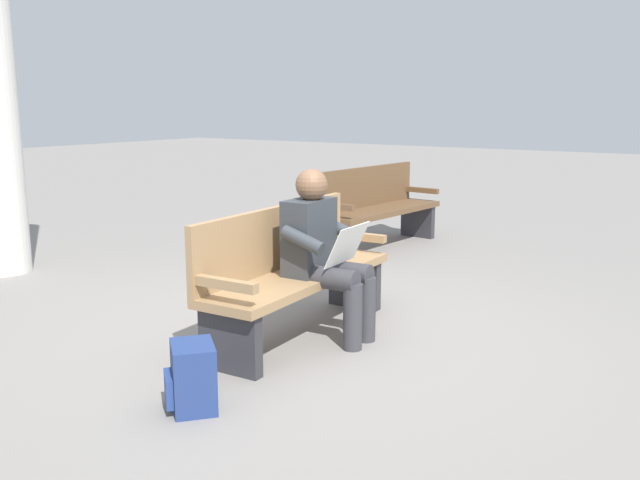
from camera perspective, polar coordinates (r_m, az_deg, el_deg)
ground_plane at (r=4.93m, az=-1.58°, el=-7.85°), size 40.00×40.00×0.00m
bench_near at (r=4.84m, az=-2.32°, el=-2.56°), size 1.82×0.57×0.90m
person_seated at (r=4.70m, az=0.26°, el=-0.82°), size 0.58×0.59×1.18m
backpack at (r=3.81m, az=-10.53°, el=-11.10°), size 0.36×0.36×0.36m
bench_far at (r=7.83m, az=4.65°, el=2.77°), size 1.84×0.64×0.90m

